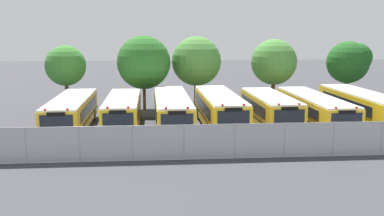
# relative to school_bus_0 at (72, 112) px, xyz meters

# --- Properties ---
(ground_plane) EXTENTS (160.00, 160.00, 0.00)m
(ground_plane) POSITION_rel_school_bus_0_xyz_m (11.07, -0.19, -1.36)
(ground_plane) COLOR #38383D
(school_bus_0) EXTENTS (2.70, 10.77, 2.59)m
(school_bus_0) POSITION_rel_school_bus_0_xyz_m (0.00, 0.00, 0.00)
(school_bus_0) COLOR yellow
(school_bus_0) RESTS_ON ground_plane
(school_bus_1) EXTENTS (2.56, 9.99, 2.61)m
(school_bus_1) POSITION_rel_school_bus_0_xyz_m (3.78, -0.11, 0.01)
(school_bus_1) COLOR yellow
(school_bus_1) RESTS_ON ground_plane
(school_bus_2) EXTENTS (2.70, 11.72, 2.72)m
(school_bus_2) POSITION_rel_school_bus_0_xyz_m (7.44, -0.37, 0.07)
(school_bus_2) COLOR yellow
(school_bus_2) RESTS_ON ground_plane
(school_bus_3) EXTENTS (2.79, 10.90, 2.79)m
(school_bus_3) POSITION_rel_school_bus_0_xyz_m (11.00, -0.36, 0.10)
(school_bus_3) COLOR yellow
(school_bus_3) RESTS_ON ground_plane
(school_bus_4) EXTENTS (2.72, 9.45, 2.68)m
(school_bus_4) POSITION_rel_school_bus_0_xyz_m (14.83, -0.45, 0.05)
(school_bus_4) COLOR yellow
(school_bus_4) RESTS_ON ground_plane
(school_bus_5) EXTENTS (2.65, 11.61, 2.55)m
(school_bus_5) POSITION_rel_school_bus_0_xyz_m (18.36, -0.21, -0.01)
(school_bus_5) COLOR yellow
(school_bus_5) RESTS_ON ground_plane
(school_bus_6) EXTENTS (2.67, 11.21, 2.77)m
(school_bus_6) POSITION_rel_school_bus_0_xyz_m (22.14, -0.26, 0.09)
(school_bus_6) COLOR yellow
(school_bus_6) RESTS_ON ground_plane
(tree_0) EXTENTS (3.75, 3.75, 6.03)m
(tree_0) POSITION_rel_school_bus_0_xyz_m (-2.00, 8.82, 2.83)
(tree_0) COLOR #4C3823
(tree_0) RESTS_ON ground_plane
(tree_1) EXTENTS (4.93, 4.93, 6.94)m
(tree_1) POSITION_rel_school_bus_0_xyz_m (5.24, 7.96, 3.12)
(tree_1) COLOR #4C3823
(tree_1) RESTS_ON ground_plane
(tree_2) EXTENTS (4.79, 4.79, 6.85)m
(tree_2) POSITION_rel_school_bus_0_xyz_m (10.22, 9.77, 3.04)
(tree_2) COLOR #4C3823
(tree_2) RESTS_ON ground_plane
(tree_3) EXTENTS (4.49, 4.49, 6.57)m
(tree_3) POSITION_rel_school_bus_0_xyz_m (17.75, 9.83, 2.98)
(tree_3) COLOR #4C3823
(tree_3) RESTS_ON ground_plane
(tree_4) EXTENTS (4.32, 4.20, 6.36)m
(tree_4) POSITION_rel_school_bus_0_xyz_m (25.57, 9.71, 2.99)
(tree_4) COLOR #4C3823
(tree_4) RESTS_ON ground_plane
(chainlink_fence) EXTENTS (29.41, 0.07, 2.06)m
(chainlink_fence) POSITION_rel_school_bus_0_xyz_m (10.78, -8.13, -0.30)
(chainlink_fence) COLOR #9EA0A3
(chainlink_fence) RESTS_ON ground_plane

